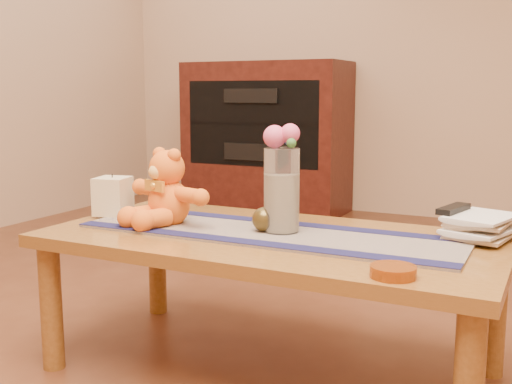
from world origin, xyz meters
The scene contains 31 objects.
floor centered at (0.00, 0.00, 0.00)m, with size 5.50×5.50×0.00m, color #4E2716.
wall_back centered at (0.00, 2.75, 1.35)m, with size 5.50×5.50×0.00m, color tan.
coffee_table_top centered at (0.00, 0.00, 0.43)m, with size 1.40×0.70×0.04m, color brown.
table_leg_fl centered at (-0.64, -0.29, 0.21)m, with size 0.07×0.07×0.41m, color brown.
table_leg_bl centered at (-0.64, 0.29, 0.21)m, with size 0.07×0.07×0.41m, color brown.
table_leg_br centered at (0.64, 0.29, 0.21)m, with size 0.07×0.07×0.41m, color brown.
persian_runner centered at (-0.01, 0.00, 0.45)m, with size 1.20×0.35×0.01m, color #1D1845.
runner_border_near centered at (-0.01, -0.15, 0.46)m, with size 1.20×0.06×0.00m, color #151540.
runner_border_far centered at (-0.01, 0.14, 0.46)m, with size 1.20×0.06×0.00m, color #151540.
teddy_bear centered at (-0.36, -0.02, 0.57)m, with size 0.35×0.28×0.23m, color orange, non-canonical shape.
pillar_candle centered at (-0.62, 0.00, 0.52)m, with size 0.11×0.11×0.13m, color beige.
candle_wick centered at (-0.62, 0.00, 0.60)m, with size 0.00×0.00×0.01m, color black.
glass_vase centered at (0.03, 0.02, 0.59)m, with size 0.11×0.11×0.26m, color silver.
potpourri_fill centered at (0.03, 0.02, 0.55)m, with size 0.09×0.09×0.18m, color beige.
rose_left centered at (0.01, 0.01, 0.75)m, with size 0.07×0.07×0.07m, color #E04F80.
rose_right centered at (0.05, 0.03, 0.76)m, with size 0.06×0.06×0.06m, color #E04F80.
blue_flower_back centered at (0.04, 0.06, 0.75)m, with size 0.04×0.04×0.04m, color #495CA0.
blue_flower_side centered at (0.00, 0.04, 0.74)m, with size 0.04×0.04×0.04m, color #495CA0.
leaf_sprig centered at (0.07, 0.00, 0.74)m, with size 0.03×0.03×0.03m, color #33662D.
bronze_ball centered at (-0.02, 0.00, 0.50)m, with size 0.08×0.08×0.08m, color #483A18.
book_bottom centered at (0.51, 0.24, 0.46)m, with size 0.17×0.22×0.02m, color beige.
book_lower centered at (0.51, 0.23, 0.48)m, with size 0.16×0.22×0.02m, color beige.
book_upper centered at (0.51, 0.24, 0.50)m, with size 0.17×0.22×0.02m, color beige.
book_top centered at (0.51, 0.24, 0.52)m, with size 0.16×0.22×0.02m, color beige.
tv_remote centered at (0.51, 0.23, 0.54)m, with size 0.04×0.16×0.02m, color black.
amber_dish centered at (0.45, -0.27, 0.46)m, with size 0.11×0.11×0.03m, color #BF5914.
media_cabinet centered at (-1.20, 2.48, 0.55)m, with size 1.20×0.50×1.10m, color black.
cabinet_cavity centered at (-1.20, 2.25, 0.66)m, with size 1.02×0.03×0.61m, color black.
cabinet_shelf centered at (-1.20, 2.33, 0.66)m, with size 1.02×0.20×0.03m, color black.
stereo_upper centered at (-1.20, 2.35, 0.86)m, with size 0.42×0.28×0.10m, color black.
stereo_lower centered at (-1.20, 2.35, 0.46)m, with size 0.42×0.28×0.12m, color black.
Camera 1 is at (0.80, -1.70, 0.89)m, focal length 43.56 mm.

